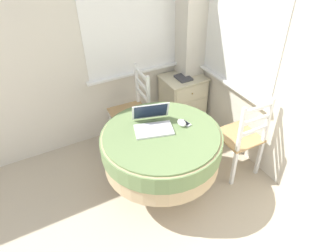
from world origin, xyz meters
TOP-DOWN VIEW (x-y plane):
  - corner_room_shell at (1.32, 2.04)m, footprint 4.49×5.04m
  - round_dining_table at (1.13, 1.98)m, footprint 1.09×1.09m
  - laptop at (1.10, 2.10)m, footprint 0.41×0.38m
  - computer_mouse at (1.34, 2.00)m, footprint 0.07×0.10m
  - cell_phone at (1.38, 2.00)m, footprint 0.07×0.12m
  - dining_chair_near_back_window at (1.21, 2.84)m, footprint 0.43×0.41m
  - dining_chair_near_right_window at (1.97, 1.84)m, footprint 0.39×0.42m
  - corner_cabinet at (1.94, 2.93)m, footprint 0.52×0.44m
  - book_on_cabinet at (1.92, 2.90)m, footprint 0.16×0.20m

SIDE VIEW (x-z plane):
  - corner_cabinet at x=1.94m, z-range 0.00..0.66m
  - dining_chair_near_back_window at x=1.21m, z-range -0.02..0.93m
  - dining_chair_near_right_window at x=1.97m, z-range -0.02..0.93m
  - round_dining_table at x=1.13m, z-range 0.22..0.97m
  - book_on_cabinet at x=1.92m, z-range 0.66..0.69m
  - cell_phone at x=1.38m, z-range 0.75..0.76m
  - computer_mouse at x=1.34m, z-range 0.75..0.80m
  - laptop at x=1.10m, z-range 0.69..0.90m
  - corner_room_shell at x=1.32m, z-range 0.00..2.55m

